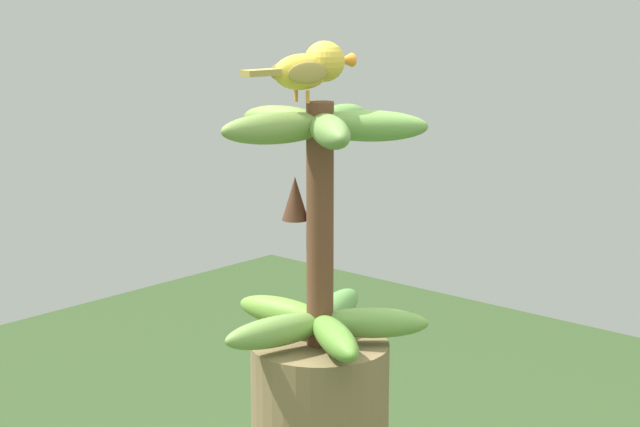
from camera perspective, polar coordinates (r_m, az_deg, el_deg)
The scene contains 2 objects.
banana_bunch at distance 1.46m, azimuth -0.03°, elevation -0.61°, with size 0.29×0.30×0.33m.
perched_bird at distance 1.43m, azimuth -0.44°, elevation 7.71°, with size 0.06×0.18×0.08m.
Camera 1 is at (0.95, -1.06, 1.77)m, focal length 60.87 mm.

